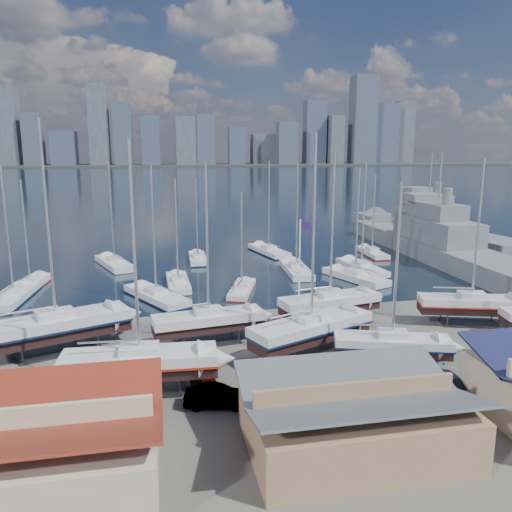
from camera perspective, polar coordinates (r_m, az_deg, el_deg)
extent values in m
plane|color=#605E59|center=(44.75, 3.23, -10.05)|extent=(1400.00, 1400.00, 0.00)
cube|color=#1B2F40|center=(350.75, -9.61, 8.92)|extent=(1400.00, 600.00, 0.40)
cube|color=#2D332D|center=(610.47, -10.40, 10.18)|extent=(1400.00, 80.00, 2.20)
cube|color=#595E66|center=(630.40, -26.48, 13.13)|extent=(22.49, 24.47, 83.83)
cube|color=#3D4756|center=(616.82, -24.10, 12.09)|extent=(19.55, 21.83, 55.97)
cube|color=#475166|center=(617.05, -21.05, 11.45)|extent=(26.03, 30.49, 37.14)
cube|color=#595E66|center=(600.90, -17.53, 14.11)|extent=(21.60, 16.58, 87.63)
cube|color=#3D4756|center=(599.89, -14.96, 13.30)|extent=(19.42, 28.42, 67.60)
cube|color=#475166|center=(601.92, -11.95, 12.79)|extent=(20.24, 23.80, 54.09)
cube|color=#595E66|center=(599.75, -7.96, 12.92)|extent=(24.62, 19.72, 54.00)
cube|color=#3D4756|center=(599.72, -5.81, 13.07)|extent=(20.75, 17.93, 55.97)
cube|color=#475166|center=(602.57, -2.25, 12.50)|extent=(18.36, 16.25, 43.03)
cube|color=#595E66|center=(627.74, 0.81, 12.14)|extent=(28.49, 22.03, 35.69)
cube|color=#3D4756|center=(616.39, 3.54, 12.75)|extent=(23.34, 17.87, 49.11)
cube|color=#475166|center=(641.97, 6.71, 13.86)|extent=(25.35, 19.79, 75.95)
cube|color=#595E66|center=(643.09, 8.91, 12.98)|extent=(17.00, 27.45, 57.67)
cube|color=#3D4756|center=(657.56, 12.13, 14.94)|extent=(29.28, 24.05, 106.04)
cube|color=#475166|center=(678.49, 14.30, 13.40)|extent=(30.82, 28.37, 74.41)
cube|color=#595E66|center=(693.37, 16.53, 13.37)|extent=(21.74, 17.03, 77.48)
cube|color=#BFB293|center=(29.46, -25.86, -20.21)|extent=(14.00, 9.00, 3.20)
cube|color=maroon|center=(28.40, -26.28, -16.41)|extent=(14.70, 9.45, 1.41)
cube|color=#8C6B4C|center=(30.42, 11.17, -18.31)|extent=(12.00, 8.00, 3.00)
cube|color=#585D65|center=(29.46, 11.33, -14.88)|extent=(12.60, 8.40, 1.27)
cube|color=#2D2D33|center=(46.34, -21.63, -10.01)|extent=(7.25, 5.30, 0.16)
cube|color=black|center=(45.79, -21.78, -8.15)|extent=(12.17, 7.21, 0.96)
cube|color=silver|center=(45.48, -21.87, -7.01)|extent=(12.36, 7.67, 0.96)
cube|color=#0B1A3A|center=(45.62, -21.83, -7.54)|extent=(12.48, 7.75, 0.19)
cube|color=silver|center=(45.26, -21.94, -6.14)|extent=(3.54, 3.00, 0.50)
cylinder|color=#B2B2B7|center=(43.61, -22.74, 3.73)|extent=(0.22, 0.22, 16.18)
cube|color=#2D2D33|center=(37.58, -12.98, -14.68)|extent=(6.08, 3.04, 0.16)
cube|color=black|center=(36.92, -13.09, -12.52)|extent=(10.92, 3.16, 0.86)
cube|color=silver|center=(36.58, -13.16, -11.28)|extent=(10.95, 3.61, 0.86)
cube|color=maroon|center=(36.74, -13.13, -11.85)|extent=(11.05, 3.65, 0.17)
cube|color=silver|center=(36.32, -13.21, -10.29)|extent=(2.79, 1.96, 0.50)
cylinder|color=#B2B2B7|center=(34.34, -13.76, 0.66)|extent=(0.22, 0.22, 14.57)
cube|color=#2D2D33|center=(45.21, -5.38, -9.74)|extent=(5.66, 3.21, 0.16)
cube|color=black|center=(44.67, -5.42, -7.94)|extent=(9.98, 3.72, 0.78)
cube|color=silver|center=(44.42, -5.44, -7.00)|extent=(10.04, 4.12, 0.78)
cube|color=silver|center=(44.21, -5.46, -6.21)|extent=(2.65, 1.98, 0.50)
cylinder|color=#B2B2B7|center=(42.69, -5.62, 1.89)|extent=(0.22, 0.22, 13.15)
cube|color=#2D2D33|center=(43.09, 6.28, -10.87)|extent=(6.78, 5.05, 0.16)
cube|color=black|center=(42.52, 6.32, -8.92)|extent=(11.34, 6.91, 0.90)
cube|color=silver|center=(42.21, 6.35, -7.79)|extent=(11.53, 7.35, 0.90)
cube|color=#0B1A3A|center=(42.35, 6.34, -8.31)|extent=(11.64, 7.42, 0.18)
cube|color=silver|center=(41.98, 6.37, -6.89)|extent=(3.32, 2.84, 0.50)
cylinder|color=#B2B2B7|center=(40.24, 6.61, 3.02)|extent=(0.22, 0.22, 15.13)
cube|color=#2D2D33|center=(50.49, 8.38, -7.47)|extent=(6.01, 3.65, 0.16)
cube|color=black|center=(50.01, 8.44, -5.82)|extent=(10.47, 4.44, 0.82)
cube|color=silver|center=(49.77, 8.46, -4.92)|extent=(10.56, 4.86, 0.82)
cube|color=silver|center=(49.59, 8.49, -4.20)|extent=(2.84, 2.19, 0.50)
cylinder|color=#B2B2B7|center=(48.20, 8.73, 3.40)|extent=(0.22, 0.22, 13.76)
cube|color=#2D2D33|center=(41.48, 15.13, -12.17)|extent=(5.29, 3.57, 0.16)
cube|color=black|center=(40.92, 15.25, -10.28)|extent=(9.04, 4.64, 0.71)
cube|color=silver|center=(40.66, 15.30, -9.36)|extent=(9.15, 5.00, 0.71)
cube|color=#0B1A3A|center=(40.78, 15.27, -9.78)|extent=(9.24, 5.05, 0.14)
cube|color=silver|center=(40.45, 15.35, -8.56)|extent=(2.55, 2.07, 0.50)
cylinder|color=#B2B2B7|center=(38.88, 15.80, -0.65)|extent=(0.22, 0.22, 11.90)
cube|color=#2D2D33|center=(53.86, 23.20, -7.09)|extent=(5.90, 3.94, 0.16)
cube|color=black|center=(53.42, 23.33, -5.55)|extent=(10.10, 5.09, 0.79)
cube|color=silver|center=(53.20, 23.40, -4.74)|extent=(10.22, 5.48, 0.79)
cube|color=maroon|center=(53.30, 23.37, -5.12)|extent=(10.32, 5.54, 0.16)
cube|color=silver|center=(53.03, 23.46, -4.07)|extent=(2.83, 2.29, 0.50)
cylinder|color=#B2B2B7|center=(51.76, 24.04, 2.75)|extent=(0.22, 0.22, 13.28)
cube|color=black|center=(63.47, -25.88, -4.88)|extent=(3.36, 10.77, 0.85)
cube|color=silver|center=(63.25, -25.95, -4.14)|extent=(3.80, 10.81, 0.85)
cube|color=#0B1A3A|center=(63.35, -25.92, -4.48)|extent=(3.84, 10.92, 0.17)
cube|color=silver|center=(63.09, -26.00, -3.55)|extent=(1.99, 2.78, 0.50)
cylinder|color=#B2B2B7|center=(61.76, -26.58, 2.65)|extent=(0.22, 0.22, 14.32)
cube|color=black|center=(68.37, -24.33, -3.56)|extent=(3.37, 9.48, 0.74)
cube|color=silver|center=(68.19, -24.38, -2.96)|extent=(3.75, 9.53, 0.74)
cube|color=maroon|center=(68.28, -24.36, -3.24)|extent=(3.79, 9.62, 0.15)
cube|color=silver|center=(68.05, -24.43, -2.45)|extent=(1.84, 2.50, 0.50)
cylinder|color=#B2B2B7|center=(66.93, -24.87, 2.54)|extent=(0.22, 0.22, 12.52)
cube|color=black|center=(76.56, -15.86, -1.42)|extent=(6.14, 10.88, 0.85)
cube|color=silver|center=(76.38, -15.89, -0.80)|extent=(6.56, 11.04, 0.85)
cube|color=silver|center=(76.24, -15.92, -0.30)|extent=(2.62, 3.13, 0.50)
cylinder|color=#B2B2B7|center=(75.14, -16.22, 4.89)|extent=(0.22, 0.22, 14.40)
cube|color=black|center=(58.50, -11.31, -5.25)|extent=(7.26, 10.50, 0.85)
cube|color=silver|center=(58.26, -11.34, -4.45)|extent=(7.65, 10.71, 0.85)
cube|color=#0B1A3A|center=(58.37, -11.32, -4.82)|extent=(7.73, 10.81, 0.17)
cube|color=silver|center=(58.07, -11.37, -3.82)|extent=(2.82, 3.17, 0.50)
cylinder|color=#B2B2B7|center=(56.63, -11.65, 2.91)|extent=(0.22, 0.22, 14.28)
cube|color=black|center=(63.86, -8.87, -3.67)|extent=(2.42, 9.37, 0.75)
cube|color=silver|center=(63.67, -8.89, -3.02)|extent=(2.81, 9.38, 0.75)
cube|color=silver|center=(63.51, -8.91, -2.48)|extent=(1.62, 2.36, 0.50)
cylinder|color=#B2B2B7|center=(62.31, -9.09, 2.91)|extent=(0.22, 0.22, 12.58)
cube|color=black|center=(77.90, -6.67, -0.77)|extent=(2.35, 8.90, 0.71)
cube|color=silver|center=(77.74, -6.68, -0.27)|extent=(2.72, 8.91, 0.71)
cube|color=#0B1A3A|center=(77.81, -6.67, -0.50)|extent=(2.75, 9.00, 0.14)
cube|color=silver|center=(77.62, -6.69, 0.17)|extent=(1.55, 2.25, 0.50)
cylinder|color=#B2B2B7|center=(76.68, -6.79, 4.36)|extent=(0.22, 0.22, 11.94)
cube|color=black|center=(60.30, -1.62, -4.43)|extent=(4.53, 8.57, 0.67)
cube|color=silver|center=(60.12, -1.62, -3.82)|extent=(4.86, 8.68, 0.67)
cube|color=maroon|center=(60.20, -1.62, -4.10)|extent=(4.91, 8.77, 0.13)
cube|color=silver|center=(59.96, -1.63, -3.28)|extent=(1.99, 2.43, 0.50)
cylinder|color=#B2B2B7|center=(58.79, -1.66, 1.81)|extent=(0.22, 0.22, 11.30)
cube|color=black|center=(70.08, 4.59, -2.20)|extent=(3.24, 10.76, 0.85)
cube|color=silver|center=(69.88, 4.60, -1.53)|extent=(3.69, 10.79, 0.85)
cube|color=silver|center=(69.73, 4.61, -0.99)|extent=(1.96, 2.77, 0.50)
cylinder|color=#B2B2B7|center=(68.53, 4.71, 4.65)|extent=(0.22, 0.22, 14.32)
cube|color=black|center=(82.98, 1.47, 0.04)|extent=(4.84, 10.86, 0.84)
cube|color=silver|center=(82.81, 1.47, 0.62)|extent=(5.27, 10.96, 0.84)
cube|color=#0B1A3A|center=(82.89, 1.47, 0.35)|extent=(5.33, 11.07, 0.17)
cube|color=silver|center=(82.69, 1.47, 1.07)|extent=(2.33, 2.97, 0.50)
cylinder|color=#B2B2B7|center=(81.68, 1.50, 5.82)|extent=(0.22, 0.22, 14.26)
cube|color=black|center=(67.29, 11.23, -2.98)|extent=(5.90, 10.39, 0.82)
cube|color=silver|center=(67.08, 11.26, -2.31)|extent=(6.30, 10.54, 0.82)
cube|color=silver|center=(66.93, 11.28, -1.76)|extent=(2.51, 2.99, 0.50)
cylinder|color=#B2B2B7|center=(65.71, 11.51, 3.87)|extent=(0.22, 0.22, 13.76)
cube|color=black|center=(72.63, 11.94, -1.92)|extent=(3.57, 10.81, 0.85)
cube|color=silver|center=(72.44, 11.96, -1.27)|extent=(4.02, 10.85, 0.85)
cube|color=#0B1A3A|center=(72.53, 11.95, -1.57)|extent=(4.06, 10.96, 0.17)
cube|color=silver|center=(72.29, 11.99, -0.75)|extent=(2.04, 2.82, 0.50)
cylinder|color=#B2B2B7|center=(71.14, 12.22, 4.69)|extent=(0.22, 0.22, 14.33)
cube|color=black|center=(84.03, 13.08, -0.08)|extent=(2.52, 9.16, 0.73)
cube|color=silver|center=(83.89, 13.11, 0.40)|extent=(2.90, 9.18, 0.73)
cube|color=maroon|center=(83.95, 13.10, 0.18)|extent=(2.93, 9.27, 0.15)
cube|color=silver|center=(83.77, 13.13, 0.81)|extent=(1.62, 2.33, 0.50)
cylinder|color=#B2B2B7|center=(82.88, 13.32, 4.81)|extent=(0.22, 0.22, 12.26)
cube|color=slate|center=(85.30, 19.72, 0.21)|extent=(9.00, 50.00, 4.49)
cube|color=slate|center=(84.62, 19.91, 2.89)|extent=(6.74, 17.57, 3.60)
cube|color=slate|center=(84.24, 20.05, 4.90)|extent=(4.99, 10.07, 2.40)
cube|color=slate|center=(88.41, 18.52, 6.41)|extent=(5.68, 5.10, 1.20)
cylinder|color=#B2B2B7|center=(83.84, 20.31, 8.43)|extent=(0.30, 0.30, 8.00)
cube|color=slate|center=(104.68, 18.90, 2.29)|extent=(13.30, 46.64, 4.15)
cube|color=slate|center=(104.15, 19.04, 4.39)|extent=(7.94, 16.76, 3.60)
cube|color=slate|center=(103.83, 19.15, 6.03)|extent=(5.58, 9.71, 2.40)
cube|color=slate|center=(107.36, 17.71, 7.21)|extent=(5.72, 5.24, 1.20)
cylinder|color=#B2B2B7|center=(103.50, 19.35, 8.89)|extent=(0.30, 0.30, 8.00)
imported|color=gray|center=(36.09, -5.51, -14.56)|extent=(2.60, 4.11, 1.30)
imported|color=gray|center=(34.49, -4.43, -15.73)|extent=(4.61, 2.34, 1.45)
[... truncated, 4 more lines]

